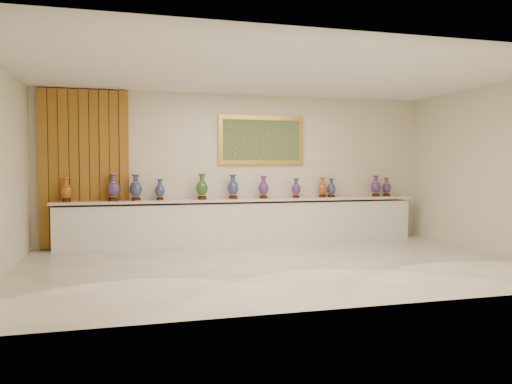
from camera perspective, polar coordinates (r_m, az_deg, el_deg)
ground at (r=7.95m, az=2.48°, el=-8.29°), size 8.00×8.00×0.00m
room at (r=9.88m, az=-15.79°, el=3.11°), size 8.00×8.00×8.00m
counter at (r=10.04m, az=-1.41°, el=-3.40°), size 7.28×0.48×0.90m
vase_0 at (r=9.74m, az=-20.86°, el=0.12°), size 0.27×0.27×0.45m
vase_1 at (r=9.67m, az=-15.99°, el=0.37°), size 0.32×0.32×0.52m
vase_2 at (r=9.67m, az=-13.57°, el=0.37°), size 0.28×0.28×0.50m
vase_3 at (r=9.75m, az=-10.93°, el=0.18°), size 0.23×0.23×0.41m
vase_4 at (r=9.78m, az=-6.20°, el=0.48°), size 0.25×0.25×0.51m
vase_5 at (r=9.96m, az=-2.65°, el=0.49°), size 0.24×0.24×0.49m
vase_6 at (r=10.05m, az=0.86°, el=0.43°), size 0.26×0.26×0.46m
vase_7 at (r=10.30m, az=4.60°, el=0.35°), size 0.19×0.19×0.40m
vase_8 at (r=10.54m, az=7.59°, el=0.43°), size 0.23×0.23×0.42m
vase_9 at (r=10.62m, az=8.61°, el=0.39°), size 0.23×0.23×0.40m
vase_10 at (r=10.99m, az=13.52°, el=0.57°), size 0.25×0.25×0.46m
vase_11 at (r=11.20m, az=14.70°, el=0.49°), size 0.23×0.23×0.41m
label_card at (r=9.59m, az=-13.35°, el=-0.99°), size 0.10×0.06×0.00m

